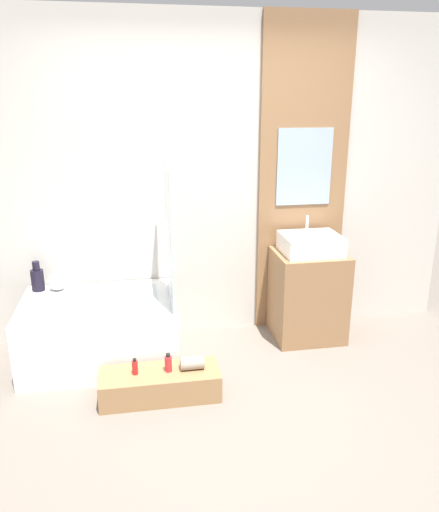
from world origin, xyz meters
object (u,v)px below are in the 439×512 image
Objects in this scene: bottle_soap_primary at (135,367)px; bottle_soap_secondary at (168,363)px; sink at (311,244)px; vase_round_light at (58,282)px; wooden_step_bench at (160,384)px; bathtub at (100,330)px; vase_tall_dark at (37,279)px.

bottle_soap_secondary reaches higher than bottle_soap_primary.
bottle_soap_primary is at bearing -154.04° from sink.
vase_round_light is 1.02× the size of bottle_soap_secondary.
bottle_soap_secondary reaches higher than wooden_step_bench.
bathtub is 0.53m from vase_round_light.
vase_round_light is 1.17× the size of bottle_soap_primary.
bathtub is 8.46× the size of vase_round_light.
vase_round_light is at bearing 124.07° from bottle_soap_primary.
vase_round_light reaches higher than wooden_step_bench.
bottle_soap_primary is at bearing -55.93° from vase_round_light.
bottle_soap_secondary is at bearing -42.49° from vase_tall_dark.
sink is (1.29, 0.71, 0.73)m from wooden_step_bench.
sink is at bearing 29.91° from bottle_soap_secondary.
bathtub is at bearing -31.65° from vase_tall_dark.
bathtub is at bearing -40.41° from vase_round_light.
sink is at bearing 4.16° from bathtub.
bottle_soap_primary is at bearing -50.09° from vase_tall_dark.
bottle_soap_primary is (0.58, -0.86, -0.33)m from vase_round_light.
sink is at bearing -4.23° from vase_round_light.
wooden_step_bench is 5.98× the size of vase_round_light.
sink reaches higher than wooden_step_bench.
bathtub is at bearing 125.76° from wooden_step_bench.
bottle_soap_secondary is at bearing -50.49° from bathtub.
vase_round_light reaches higher than bathtub.
vase_tall_dark is at bearing 173.22° from vase_round_light.
sink is 4.02× the size of bottle_soap_primary.
sink reaches higher than vase_tall_dark.
bottle_soap_secondary is at bearing 0.00° from wooden_step_bench.
bottle_soap_primary is (-0.16, 0.00, 0.15)m from wooden_step_bench.
wooden_step_bench is 1.74× the size of sink.
vase_tall_dark is 0.16m from vase_round_light.
sink is at bearing 28.73° from wooden_step_bench.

